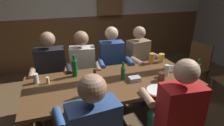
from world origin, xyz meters
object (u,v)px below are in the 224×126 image
plate_1 (158,90)px  condiment_caddy (135,79)px  person_2 (113,63)px  person_1 (83,68)px  bottle_3 (123,73)px  person_0 (51,72)px  pint_glass_1 (162,76)px  person_5 (176,111)px  dining_table (113,88)px  table_candle (48,80)px  pint_glass_0 (152,58)px  bottle_2 (197,72)px  pint_glass_2 (161,58)px  pint_glass_3 (36,78)px  chair_empty_near_right (195,66)px  person_3 (140,61)px  pint_glass_4 (167,70)px  bottle_1 (95,84)px  plate_0 (172,69)px  bottle_0 (75,68)px

plate_1 → condiment_caddy: bearing=116.5°
person_2 → plate_1: person_2 is taller
person_1 → bottle_3: (0.37, -0.69, 0.18)m
person_0 → pint_glass_1: bearing=148.1°
pint_glass_1 → person_5: bearing=-106.1°
dining_table → table_candle: (-0.75, 0.18, 0.13)m
plate_1 → pint_glass_0: size_ratio=1.71×
bottle_2 → person_0: bearing=149.4°
pint_glass_2 → pint_glass_3: size_ratio=1.07×
chair_empty_near_right → bottle_2: (-0.78, -0.87, 0.39)m
person_2 → plate_1: bearing=104.4°
person_3 → person_5: 1.40m
person_3 → pint_glass_4: (-0.01, -0.76, 0.16)m
person_5 → bottle_1: size_ratio=4.34×
plate_1 → pint_glass_2: size_ratio=2.06×
bottle_3 → pint_glass_3: 1.03m
person_3 → pint_glass_1: size_ratio=12.11×
plate_0 → bottle_3: bearing=-174.2°
chair_empty_near_right → bottle_2: bearing=120.2°
dining_table → chair_empty_near_right: bearing=17.8°
person_1 → pint_glass_1: bearing=143.4°
chair_empty_near_right → pint_glass_3: bearing=79.2°
person_2 → pint_glass_4: size_ratio=8.62×
pint_glass_4 → pint_glass_1: bearing=-144.3°
chair_empty_near_right → pint_glass_2: 0.95m
bottle_3 → pint_glass_3: (-1.00, 0.25, -0.03)m
plate_0 → pint_glass_2: pint_glass_2 is taller
person_1 → person_5: 1.51m
table_candle → bottle_1: size_ratio=0.27×
person_1 → pint_glass_1: size_ratio=12.06×
person_1 → pint_glass_0: person_1 is taller
person_1 → person_5: size_ratio=0.96×
person_3 → pint_glass_3: person_3 is taller
bottle_1 → pint_glass_0: size_ratio=1.93×
bottle_3 → person_1: bearing=118.5°
plate_0 → bottle_0: bottle_0 is taller
table_candle → plate_0: size_ratio=0.39×
condiment_caddy → bottle_3: (-0.12, 0.07, 0.07)m
person_0 → pint_glass_3: person_0 is taller
table_candle → bottle_3: (0.87, -0.19, 0.05)m
table_candle → pint_glass_2: 1.64m
plate_0 → plate_1: same height
bottle_1 → pint_glass_0: (0.98, 0.56, -0.04)m
table_candle → pint_glass_4: 1.47m
pint_glass_1 → chair_empty_near_right: bearing=31.9°
plate_1 → chair_empty_near_right: bearing=35.1°
person_2 → condiment_caddy: size_ratio=8.92×
plate_0 → person_5: bearing=-121.7°
dining_table → chair_empty_near_right: size_ratio=2.34×
bottle_0 → bottle_1: 0.52m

